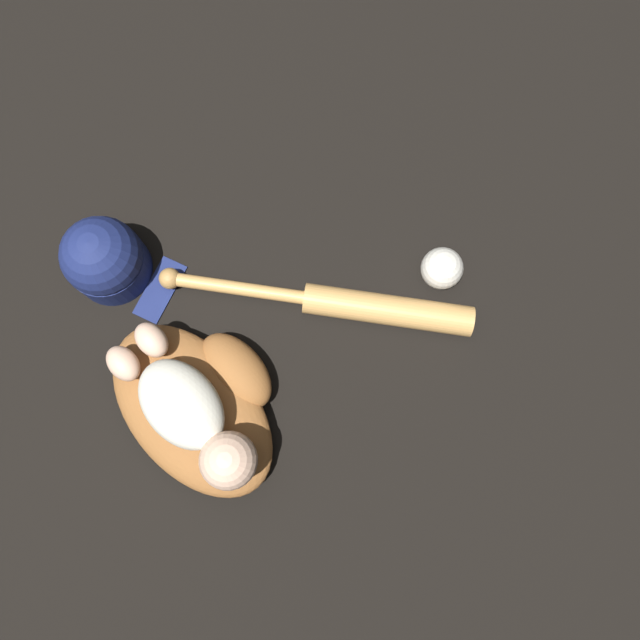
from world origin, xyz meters
The scene contains 6 objects.
ground_plane centered at (0.00, 0.00, 0.00)m, with size 6.00×6.00×0.00m, color black.
baseball_glove centered at (0.06, 0.00, 0.04)m, with size 0.37×0.27×0.08m.
baby_figure centered at (0.08, -0.02, 0.13)m, with size 0.33×0.13×0.09m.
baseball_bat centered at (0.09, 0.33, 0.03)m, with size 0.45×0.43×0.06m.
baseball centered at (0.13, 0.50, 0.04)m, with size 0.08×0.08×0.08m.
baseball_cap centered at (-0.26, 0.01, 0.06)m, with size 0.21×0.19×0.15m.
Camera 1 is at (0.28, 0.10, 1.15)m, focal length 35.00 mm.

